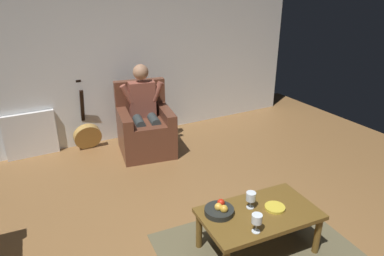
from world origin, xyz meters
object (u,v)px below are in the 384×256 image
coffee_table (259,217)px  fruit_bowl (220,210)px  guitar (87,134)px  decorative_dish (275,208)px  wine_glass_far (257,220)px  wine_glass_near (251,197)px  armchair (145,129)px  person_seated (144,107)px

coffee_table → fruit_bowl: fruit_bowl is taller
guitar → fruit_bowl: guitar is taller
coffee_table → guitar: bearing=-73.6°
coffee_table → decorative_dish: decorative_dish is taller
coffee_table → guitar: 3.03m
coffee_table → wine_glass_far: bearing=45.3°
wine_glass_near → fruit_bowl: 0.31m
fruit_bowl → guitar: bearing=-79.0°
armchair → guitar: 0.88m
wine_glass_near → decorative_dish: wine_glass_near is taller
armchair → fruit_bowl: bearing=95.0°
fruit_bowl → decorative_dish: 0.51m
armchair → wine_glass_near: armchair is taller
coffee_table → wine_glass_near: size_ratio=6.91×
person_seated → wine_glass_far: (0.07, 2.62, -0.15)m
person_seated → coffee_table: bearing=102.9°
guitar → decorative_dish: 3.10m
guitar → decorative_dish: bearing=109.0°
guitar → wine_glass_far: guitar is taller
armchair → person_seated: (0.00, 0.00, 0.34)m
coffee_table → decorative_dish: size_ratio=5.95×
wine_glass_far → decorative_dish: wine_glass_far is taller
coffee_table → fruit_bowl: 0.37m
decorative_dish → wine_glass_near: bearing=-33.1°
armchair → decorative_dish: armchair is taller
person_seated → decorative_dish: (-0.28, 2.45, -0.25)m
wine_glass_near → coffee_table: bearing=108.6°
armchair → guitar: bearing=-23.3°
wine_glass_near → armchair: bearing=-87.6°
wine_glass_far → decorative_dish: 0.40m
armchair → fruit_bowl: 2.28m
person_seated → wine_glass_far: size_ratio=7.56×
coffee_table → wine_glass_far: size_ratio=6.54×
wine_glass_far → fruit_bowl: 0.38m
armchair → wine_glass_far: bearing=98.4°
wine_glass_far → fruit_bowl: wine_glass_far is taller
guitar → wine_glass_far: size_ratio=6.13×
fruit_bowl → decorative_dish: size_ratio=1.43×
guitar → wine_glass_near: (-0.82, 2.81, 0.29)m
armchair → coffee_table: (-0.13, 2.43, 0.02)m
person_seated → wine_glass_far: bearing=98.4°
guitar → decorative_dish: size_ratio=5.57×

